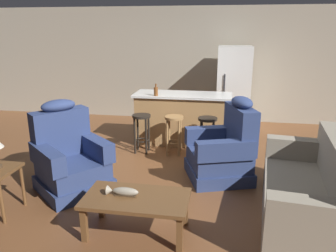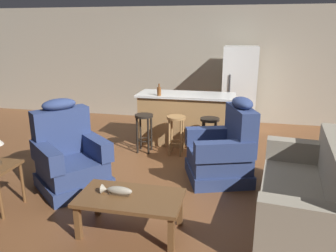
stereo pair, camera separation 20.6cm
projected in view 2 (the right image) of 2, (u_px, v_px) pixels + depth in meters
ground_plane at (171, 171)px, 5.04m from camera, size 12.00×12.00×0.00m
back_wall at (199, 65)px, 7.60m from camera, size 12.00×0.05×2.60m
coffee_table at (130, 201)px, 3.44m from camera, size 1.10×0.60×0.42m
fish_figurine at (117, 190)px, 3.45m from camera, size 0.34×0.10×0.10m
couch at (307, 197)px, 3.57m from camera, size 1.06×1.99×0.94m
recliner_near_lamp at (69, 157)px, 4.45m from camera, size 1.18×1.18×1.20m
recliner_near_island at (224, 151)px, 4.68m from camera, size 1.06×1.06×1.20m
kitchen_island at (186, 119)px, 6.17m from camera, size 1.80×0.70×0.95m
bar_stool_left at (144, 126)px, 5.71m from camera, size 0.32×0.32×0.68m
bar_stool_middle at (176, 128)px, 5.59m from camera, size 0.32×0.32×0.68m
bar_stool_right at (209, 130)px, 5.48m from camera, size 0.32×0.32×0.68m
refrigerator at (239, 88)px, 6.99m from camera, size 0.70×0.69×1.76m
bottle_tall_green at (159, 91)px, 5.86m from camera, size 0.07×0.07×0.22m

